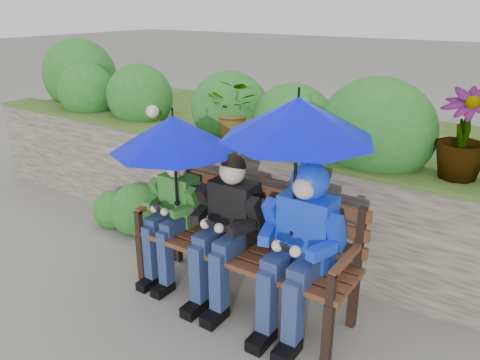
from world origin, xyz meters
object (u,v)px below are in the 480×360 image
Objects in this scene: boy_right at (300,237)px; umbrella_left at (173,133)px; park_bench at (246,238)px; boy_middle at (226,224)px; boy_left at (172,211)px; umbrella_right at (298,119)px.

umbrella_left reaches higher than boy_right.
park_bench is 1.50× the size of boy_middle.
park_bench is at bearing 6.75° from boy_left.
park_bench is 1.75× the size of umbrella_right.
park_bench is at bearing 36.88° from boy_middle.
boy_left is at bearing -173.25° from park_bench.
boy_middle is at bearing -1.01° from boy_left.
umbrella_right is at bearing 1.10° from boy_middle.
boy_left is at bearing -179.96° from umbrella_right.
boy_left is at bearing 179.96° from boy_right.
umbrella_right is at bearing 178.54° from boy_right.
umbrella_right is (-0.06, 0.00, 0.82)m from boy_right.
umbrella_left is (-0.47, -0.02, 0.64)m from boy_middle.
boy_middle reaches higher than park_bench.
park_bench is 0.54m from boy_right.
park_bench is 1.10m from umbrella_right.
umbrella_right reaches higher than boy_left.
umbrella_left reaches higher than park_bench.
boy_left is 0.92× the size of boy_middle.
park_bench is 1.63× the size of boy_left.
boy_middle is at bearing -179.16° from boy_right.
umbrella_right reaches higher than park_bench.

